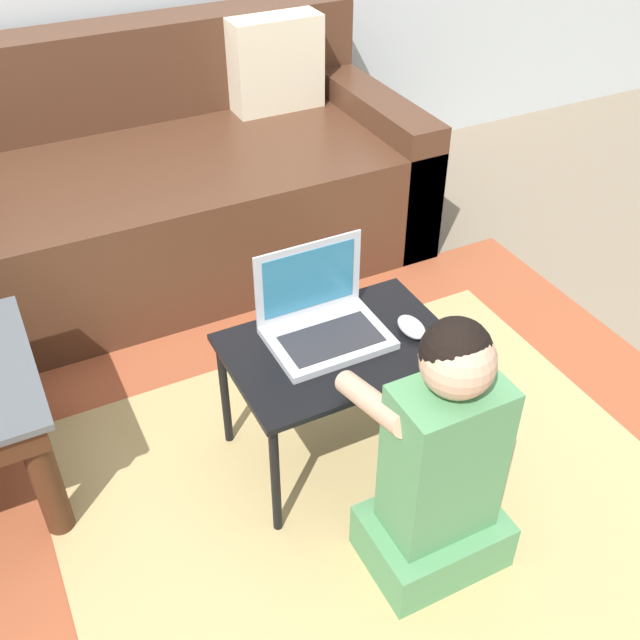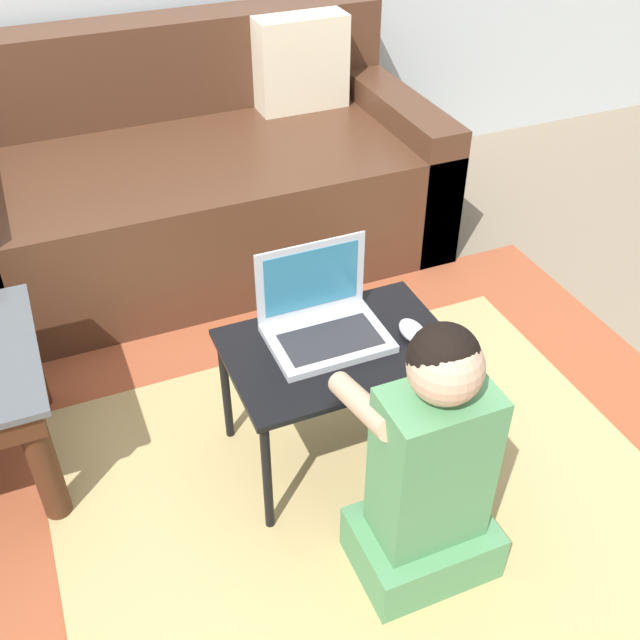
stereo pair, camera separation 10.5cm
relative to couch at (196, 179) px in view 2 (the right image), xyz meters
name	(u,v)px [view 2 (the right image)]	position (x,y,z in m)	size (l,w,h in m)	color
ground_plane	(313,451)	(-0.02, -1.22, -0.29)	(16.00, 16.00, 0.00)	#7F705B
area_rug	(368,503)	(0.05, -1.46, -0.28)	(2.23, 1.91, 0.01)	#9E4C2D
couch	(196,179)	(0.00, 0.00, 0.00)	(1.78, 0.95, 0.81)	#4C2D1E
laptop_desk	(339,360)	(0.05, -1.25, 0.06)	(0.58, 0.40, 0.40)	black
laptop	(323,323)	(0.03, -1.19, 0.15)	(0.30, 0.23, 0.24)	#B7BCC6
computer_mouse	(412,331)	(0.24, -1.29, 0.12)	(0.06, 0.10, 0.04)	silver
person_seated	(430,471)	(0.09, -1.66, 0.04)	(0.33, 0.38, 0.74)	#518E5B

